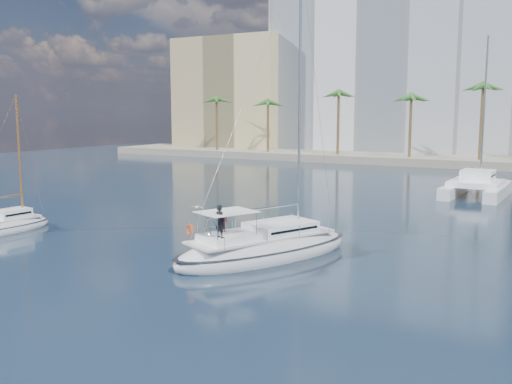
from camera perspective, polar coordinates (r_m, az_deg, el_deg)
The scene contains 10 objects.
ground at distance 34.46m, azimuth -0.01°, elevation -5.50°, with size 160.00×160.00×0.00m, color black.
quay at distance 92.10m, azimuth 18.58°, elevation 3.02°, with size 120.00×14.00×1.20m, color gray.
building_modern at distance 106.32m, azimuth 13.60°, elevation 11.07°, with size 42.00×16.00×28.00m, color white.
building_tan_left at distance 114.28m, azimuth -1.88°, elevation 9.56°, with size 22.00×14.00×22.00m, color tan.
palm_left at distance 99.87m, azimuth -1.42°, elevation 9.36°, with size 3.60×3.60×12.30m.
palm_centre at distance 87.89m, azimuth 18.39°, elevation 9.12°, with size 3.60×3.60×12.30m.
main_sloop at distance 31.82m, azimuth 0.90°, elevation -5.67°, with size 8.18×12.08×17.22m.
small_sloop at distance 42.11m, azimuth -23.78°, elevation -3.16°, with size 2.77×6.96×9.77m.
catamaran at distance 58.63m, azimuth 21.22°, elevation 0.70°, with size 5.58×10.49×15.21m.
seagull at distance 42.99m, azimuth -5.88°, elevation -1.52°, with size 1.17×0.50×0.22m.
Camera 1 is at (16.09, -29.37, 8.11)m, focal length 40.00 mm.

